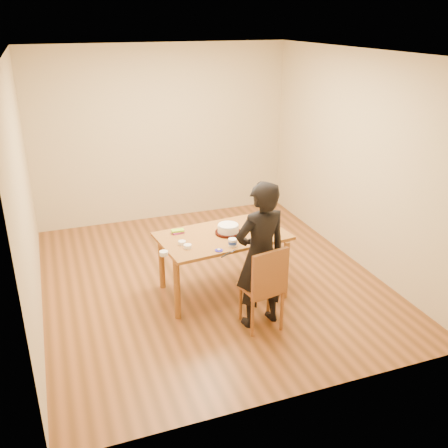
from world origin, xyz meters
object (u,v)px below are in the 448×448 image
object	(u,v)px
dining_chair	(261,287)
person	(261,256)
dining_table	(223,236)
cake_plate	(228,232)
cake	(228,228)

from	to	relation	value
dining_chair	person	world-z (taller)	person
dining_table	cake_plate	bearing A→B (deg)	3.13
dining_table	cake_plate	distance (m)	0.08
cake_plate	person	size ratio (longest dim) A/B	0.19
dining_chair	cake	bearing A→B (deg)	84.36
dining_table	cake	bearing A→B (deg)	3.13
dining_table	cake	distance (m)	0.11
dining_table	cake	world-z (taller)	cake
dining_table	person	distance (m)	0.75
dining_table	cake_plate	world-z (taller)	cake_plate
dining_chair	cake_plate	xyz separation A→B (m)	(-0.08, 0.79, 0.31)
dining_table	person	world-z (taller)	person
cake	cake_plate	bearing A→B (deg)	180.00
dining_chair	person	distance (m)	0.35
dining_table	cake	xyz separation A→B (m)	(0.07, 0.01, 0.08)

